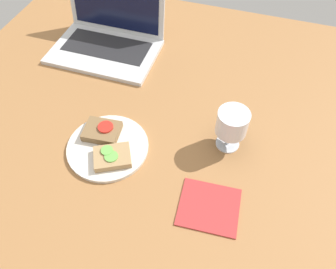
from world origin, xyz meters
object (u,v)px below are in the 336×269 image
sandwich_with_tomato (102,131)px  wine_glass (232,124)px  laptop (108,36)px  sandwich_with_cucumber (112,157)px  napkin (209,207)px  plate (108,147)px

sandwich_with_tomato → wine_glass: 34.19cm
sandwich_with_tomato → laptop: bearing=111.5°
sandwich_with_cucumber → napkin: 27.00cm
plate → napkin: plate is taller
plate → laptop: size_ratio=0.61×
sandwich_with_cucumber → sandwich_with_tomato: bearing=130.8°
plate → wine_glass: bearing=20.3°
plate → sandwich_with_tomato: sandwich_with_tomato is taller
sandwich_with_tomato → plate: bearing=-49.4°
wine_glass → laptop: (-47.27, 29.20, -4.13)cm
plate → laptop: 44.02cm
sandwich_with_cucumber → wine_glass: 31.16cm
sandwich_with_cucumber → wine_glass: wine_glass is taller
sandwich_with_tomato → napkin: 34.46cm
sandwich_with_tomato → laptop: size_ratio=0.29×
sandwich_with_cucumber → napkin: (26.48, -4.96, -1.83)cm
plate → wine_glass: (29.83, 11.06, 7.76)cm
wine_glass → sandwich_with_tomato: bearing=-166.9°
plate → laptop: laptop is taller
plate → napkin: (29.40, -8.34, -0.32)cm
sandwich_with_cucumber → laptop: bearing=115.0°
sandwich_with_tomato → laptop: 39.64cm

